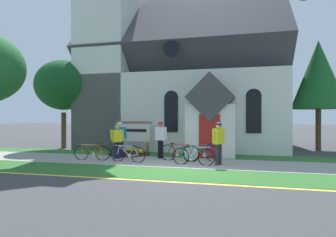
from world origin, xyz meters
TOP-DOWN VIEW (x-y plane):
  - ground at (0.00, 4.00)m, footprint 140.00×140.00m
  - sidewalk_slab at (-1.25, 1.57)m, footprint 32.00×2.72m
  - grass_verge at (-1.25, -0.86)m, footprint 32.00×2.14m
  - church_lawn at (-1.25, 3.82)m, footprint 24.00×1.79m
  - curb_paint_stripe at (-1.25, -2.09)m, footprint 28.00×0.16m
  - church_building at (-1.68, 9.55)m, footprint 12.99×12.30m
  - church_sign at (-3.21, 3.97)m, footprint 2.10×0.25m
  - flower_bed at (-3.19, 3.39)m, footprint 2.11×2.11m
  - bicycle_black at (0.80, 1.99)m, footprint 1.65×0.66m
  - bicycle_orange at (-2.38, 1.14)m, footprint 1.69×0.20m
  - bicycle_blue at (-4.17, 1.24)m, footprint 1.71×0.21m
  - bicycle_yellow at (-0.27, 2.01)m, footprint 1.79×0.09m
  - bicycle_white at (0.52, 1.05)m, footprint 1.78×0.16m
  - cyclist_in_white_jersey at (-1.26, 2.49)m, footprint 0.65×0.38m
  - cyclist_in_yellow_jersey at (-3.24, 2.24)m, footprint 0.67×0.35m
  - cyclist_in_blue_jersey at (1.53, 1.27)m, footprint 0.47×0.60m
  - cyclist_in_green_jersey at (-3.23, 1.92)m, footprint 0.52×0.51m
  - roadside_conifer at (6.94, 7.66)m, footprint 3.03×3.03m
  - yard_deciduous_tree at (-8.42, 5.32)m, footprint 3.50×3.50m

SIDE VIEW (x-z plane):
  - ground at x=0.00m, z-range 0.00..0.00m
  - curb_paint_stripe at x=-1.25m, z-range 0.00..0.01m
  - grass_verge at x=-1.25m, z-range 0.00..0.01m
  - church_lawn at x=-1.25m, z-range 0.00..0.01m
  - sidewalk_slab at x=-1.25m, z-range 0.00..0.01m
  - flower_bed at x=-3.19m, z-range -0.09..0.25m
  - bicycle_orange at x=-2.38m, z-range -0.02..0.74m
  - bicycle_blue at x=-4.17m, z-range -0.03..0.75m
  - bicycle_white at x=0.52m, z-range -0.02..0.76m
  - bicycle_black at x=0.80m, z-range -0.03..0.79m
  - bicycle_yellow at x=-0.27m, z-range -0.03..0.79m
  - cyclist_in_green_jersey at x=-3.23m, z-range 0.13..1.73m
  - cyclist_in_yellow_jersey at x=-3.24m, z-range 0.16..1.89m
  - cyclist_in_blue_jersey at x=1.53m, z-range 0.16..1.91m
  - cyclist_in_white_jersey at x=-1.26m, z-range 0.16..1.92m
  - church_sign at x=-3.21m, z-range 0.28..2.02m
  - yard_deciduous_tree at x=-8.42m, z-range 1.20..6.79m
  - roadside_conifer at x=6.94m, z-range 1.21..7.70m
  - church_building at x=-1.68m, z-range -2.14..11.58m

